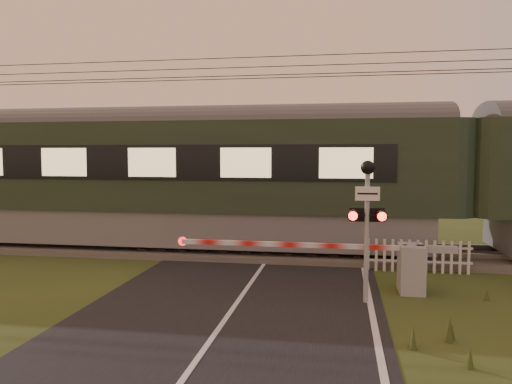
% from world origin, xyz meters
% --- Properties ---
extents(ground, '(160.00, 160.00, 0.00)m').
position_xyz_m(ground, '(0.00, 0.00, 0.00)').
color(ground, '#303C17').
rests_on(ground, ground).
extents(road, '(6.00, 140.00, 0.03)m').
position_xyz_m(road, '(0.02, -0.23, 0.01)').
color(road, black).
rests_on(road, ground).
extents(track_bed, '(140.00, 3.40, 0.39)m').
position_xyz_m(track_bed, '(0.00, 6.50, 0.07)').
color(track_bed, '#47423D').
rests_on(track_bed, ground).
extents(overhead_wires, '(120.00, 0.62, 0.62)m').
position_xyz_m(overhead_wires, '(0.00, 6.50, 5.72)').
color(overhead_wires, black).
rests_on(overhead_wires, ground).
extents(train, '(46.10, 3.18, 4.30)m').
position_xyz_m(train, '(5.67, 6.50, 2.43)').
color(train, slate).
rests_on(train, ground).
extents(boom_gate, '(6.48, 0.83, 1.11)m').
position_xyz_m(boom_gate, '(3.42, 2.66, 0.61)').
color(boom_gate, gray).
rests_on(boom_gate, ground).
extents(crossing_signal, '(0.76, 0.34, 3.00)m').
position_xyz_m(crossing_signal, '(2.66, 1.63, 2.06)').
color(crossing_signal, gray).
rests_on(crossing_signal, ground).
extents(picket_fence, '(2.76, 0.07, 0.87)m').
position_xyz_m(picket_fence, '(4.13, 4.60, 0.44)').
color(picket_fence, silver).
rests_on(picket_fence, ground).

